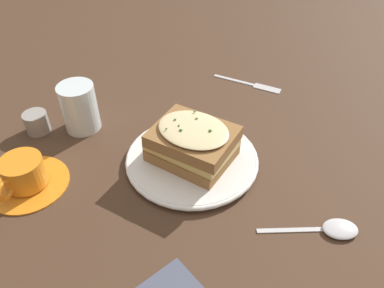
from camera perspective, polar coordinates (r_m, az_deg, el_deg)
The scene contains 8 objects.
ground_plane at distance 0.72m, azimuth 2.54°, elevation -2.85°, with size 2.40×2.40×0.00m, color #473021.
dinner_plate at distance 0.72m, azimuth 0.00°, elevation -2.33°, with size 0.25×0.25×0.02m.
sandwich at distance 0.68m, azimuth 0.08°, elevation 0.20°, with size 0.13×0.16×0.08m.
teacup_with_saucer at distance 0.73m, azimuth -24.16°, elevation -4.39°, with size 0.15×0.15×0.06m.
water_glass at distance 0.81m, azimuth -16.78°, elevation 5.36°, with size 0.07×0.07×0.10m, color silver.
fork at distance 0.95m, azimuth 9.51°, elevation 8.87°, with size 0.05×0.17×0.00m.
spoon at distance 0.66m, azimuth 20.98°, elevation -11.80°, with size 0.12×0.14×0.01m.
condiment_pot at distance 0.85m, azimuth -22.59°, elevation 3.06°, with size 0.05×0.05×0.04m, color gray.
Camera 1 is at (-0.43, -0.29, 0.50)m, focal length 35.00 mm.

